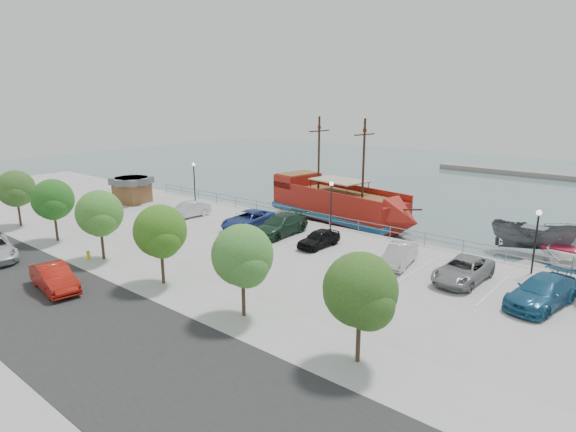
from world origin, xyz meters
The scene contains 30 objects.
ground centered at (0.00, 0.00, -1.00)m, with size 160.00×160.00×0.00m, color slate.
street centered at (0.00, -16.00, 0.01)m, with size 100.00×8.00×0.04m, color black.
sidewalk centered at (0.00, -10.00, 0.01)m, with size 100.00×4.00×0.05m, color #A09F9E.
seawall_railing centered at (0.00, 7.80, 0.53)m, with size 50.00×0.06×1.00m.
far_shore centered at (10.00, 55.00, -0.60)m, with size 40.00×3.00×0.80m, color gray.
pirate_ship centered at (-2.12, 12.22, 0.80)m, with size 17.26×7.17×10.75m.
patrol_boat centered at (14.31, 14.00, 0.23)m, with size 2.39×6.36×2.46m, color #56585C.
speedboat centered at (17.21, 13.37, -0.22)m, with size 5.38×7.53×1.56m, color silver.
dock_west centered at (-14.50, 9.20, -0.80)m, with size 6.96×1.99×0.40m, color gray.
dock_mid centered at (9.45, 9.20, -0.80)m, with size 7.04×2.01×0.40m, color gray.
dock_east centered at (17.48, 9.20, -0.80)m, with size 6.87×1.96×0.39m, color gray.
shed centered at (-22.81, 1.86, 1.47)m, with size 4.04×4.04×2.77m.
street_sedan centered at (-5.16, -14.75, 0.77)m, with size 1.63×4.66×1.54m, color #A6170D.
fire_hydrant centered at (-8.62, -10.80, 0.40)m, with size 0.26×0.26×0.74m.
lamp_post_left centered at (-18.00, 6.50, 2.94)m, with size 0.36×0.36×4.28m.
lamp_post_mid centered at (0.00, 6.50, 2.94)m, with size 0.36×0.36×4.28m.
lamp_post_right centered at (16.00, 6.50, 2.94)m, with size 0.36×0.36×4.28m.
tree_a centered at (-21.85, -10.07, 3.30)m, with size 3.30×3.20×5.00m.
tree_b centered at (-14.85, -10.07, 3.30)m, with size 3.30×3.20×5.00m.
tree_c centered at (-7.85, -10.07, 3.30)m, with size 3.30×3.20×5.00m.
tree_d centered at (-0.85, -10.07, 3.30)m, with size 3.30×3.20×5.00m.
tree_e centered at (6.15, -10.07, 3.30)m, with size 3.30×3.20×5.00m.
tree_f centered at (13.15, -10.07, 3.30)m, with size 3.30×3.20×5.00m.
parked_car_b centered at (-13.06, 1.60, 0.73)m, with size 1.54×4.41×1.45m, color silver.
parked_car_c centered at (-5.99, 2.55, 0.76)m, with size 2.52×5.47×1.52m, color navy.
parked_car_d centered at (-2.47, 2.73, 0.84)m, with size 2.35×5.79×1.68m, color #1B3725.
parked_car_e centered at (1.94, 2.18, 0.67)m, with size 1.59×3.94×1.34m, color black.
parked_car_f centered at (8.57, 2.45, 0.72)m, with size 1.53×4.40×1.45m, color beige.
parked_car_g centered at (13.01, 2.31, 0.73)m, with size 2.41×5.22×1.45m, color gray.
parked_car_h centered at (17.68, 1.53, 0.80)m, with size 2.24×5.50×1.60m, color #1F587E.
Camera 1 is at (22.76, -26.40, 11.34)m, focal length 30.00 mm.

